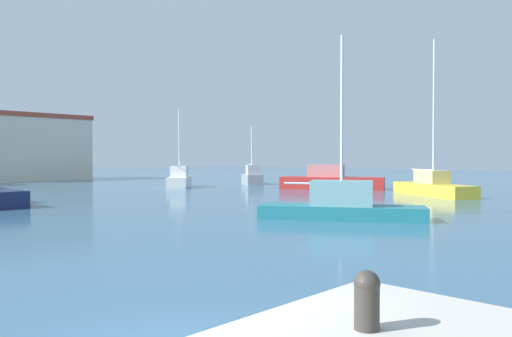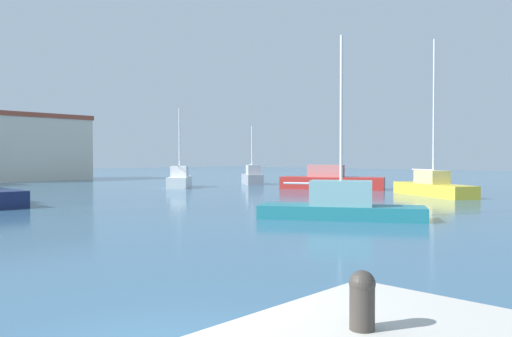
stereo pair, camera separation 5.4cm
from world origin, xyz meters
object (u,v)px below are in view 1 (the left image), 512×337
mooring_bollard (367,298)px  sailboat_white_near_pier (179,179)px  sailboat_teal_distant_east (341,205)px  sailboat_grey_center_channel (252,177)px  motorboat_red_distant_north (331,181)px  sailboat_yellow_far_left (433,186)px

mooring_bollard → sailboat_white_near_pier: (22.02, 31.43, -0.49)m
sailboat_teal_distant_east → mooring_bollard: bearing=-145.1°
sailboat_grey_center_channel → motorboat_red_distant_north: size_ratio=0.66×
sailboat_teal_distant_east → sailboat_yellow_far_left: bearing=10.6°
sailboat_teal_distant_east → motorboat_red_distant_north: (16.12, 11.90, 0.07)m
sailboat_yellow_far_left → motorboat_red_distant_north: sailboat_yellow_far_left is taller
sailboat_grey_center_channel → motorboat_red_distant_north: bearing=-94.3°
mooring_bollard → sailboat_teal_distant_east: size_ratio=0.08×
sailboat_yellow_far_left → sailboat_grey_center_channel: bearing=83.7°
sailboat_teal_distant_east → sailboat_white_near_pier: (8.85, 22.25, 0.09)m
sailboat_white_near_pier → sailboat_grey_center_channel: bearing=-5.8°
sailboat_yellow_far_left → sailboat_grey_center_channel: 18.78m
sailboat_white_near_pier → motorboat_red_distant_north: sailboat_white_near_pier is taller
sailboat_teal_distant_east → sailboat_white_near_pier: bearing=68.3°
sailboat_grey_center_channel → sailboat_yellow_far_left: bearing=-96.3°
sailboat_yellow_far_left → sailboat_teal_distant_east: sailboat_yellow_far_left is taller
sailboat_white_near_pier → motorboat_red_distant_north: (7.27, -10.35, -0.02)m
sailboat_teal_distant_east → sailboat_grey_center_channel: 27.26m
mooring_bollard → sailboat_teal_distant_east: bearing=34.9°
mooring_bollard → sailboat_yellow_far_left: bearing=23.1°
mooring_bollard → sailboat_teal_distant_east: 16.06m
sailboat_yellow_far_left → sailboat_white_near_pier: 20.36m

